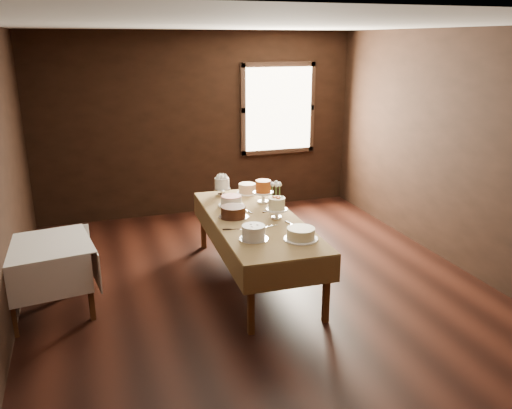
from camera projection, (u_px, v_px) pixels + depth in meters
The scene contains 23 objects.
floor at pixel (262, 291), 5.78m from camera, with size 5.00×6.00×0.01m, color black.
ceiling at pixel (263, 24), 4.93m from camera, with size 5.00×6.00×0.01m, color beige.
wall_back at pixel (199, 125), 8.06m from camera, with size 5.00×0.02×2.80m, color black.
wall_front at pixel (456, 301), 2.64m from camera, with size 5.00×0.02×2.80m, color black.
wall_right at pixel (463, 152), 6.11m from camera, with size 0.02×6.00×2.80m, color black.
window at pixel (279, 109), 8.34m from camera, with size 1.10×0.05×1.30m, color #FFEABF.
display_table at pixel (255, 223), 5.87m from camera, with size 1.01×2.44×0.75m.
side_table at pixel (44, 252), 5.15m from camera, with size 1.00×1.00×0.75m.
cake_meringue at pixel (222, 187), 6.69m from camera, with size 0.26×0.26×0.24m.
cake_speckled at pixel (247, 189), 6.78m from camera, with size 0.31×0.31×0.13m.
cake_lattice at pixel (231, 201), 6.28m from camera, with size 0.31×0.31×0.12m.
cake_caramel at pixel (263, 192), 6.40m from camera, with size 0.25×0.25×0.29m.
cake_chocolate at pixel (233, 212), 5.86m from camera, with size 0.34×0.34×0.13m.
cake_flowers at pixel (277, 209), 5.83m from camera, with size 0.24×0.24×0.25m.
cake_swirl at pixel (254, 233), 5.21m from camera, with size 0.31×0.31×0.15m.
cake_cream at pixel (301, 234), 5.22m from camera, with size 0.35×0.35×0.12m.
cake_server_a at pixel (272, 226), 5.60m from camera, with size 0.24×0.03×0.01m, color silver.
cake_server_b at pixel (294, 226), 5.61m from camera, with size 0.24×0.03×0.01m, color silver.
cake_server_c at pixel (245, 209), 6.14m from camera, with size 0.24×0.03×0.01m, color silver.
cake_server_d at pixel (271, 209), 6.16m from camera, with size 0.24×0.03×0.01m, color silver.
cake_server_e at pixel (238, 229), 5.51m from camera, with size 0.24×0.03×0.01m, color silver.
flower_vase at pixel (276, 205), 6.11m from camera, with size 0.13×0.13×0.14m, color #2D2823.
flower_bouquet at pixel (276, 189), 6.05m from camera, with size 0.14×0.14×0.20m, color white, non-canonical shape.
Camera 1 is at (-1.72, -4.92, 2.67)m, focal length 36.60 mm.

